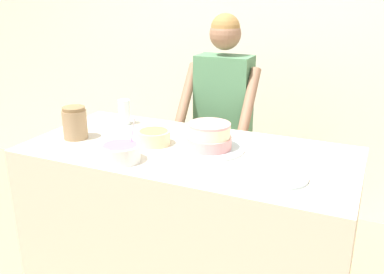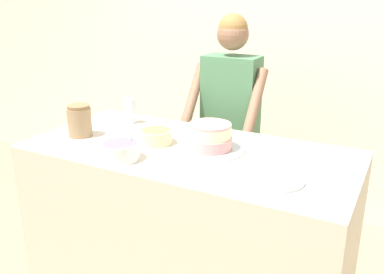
{
  "view_description": "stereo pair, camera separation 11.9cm",
  "coord_description": "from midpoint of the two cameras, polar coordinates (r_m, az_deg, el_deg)",
  "views": [
    {
      "loc": [
        0.8,
        -1.36,
        1.68
      ],
      "look_at": [
        0.04,
        0.34,
        1.03
      ],
      "focal_mm": 40.0,
      "sensor_mm": 36.0,
      "label": 1
    },
    {
      "loc": [
        0.91,
        -1.31,
        1.68
      ],
      "look_at": [
        0.04,
        0.34,
        1.03
      ],
      "focal_mm": 40.0,
      "sensor_mm": 36.0,
      "label": 2
    }
  ],
  "objects": [
    {
      "name": "drinking_glass",
      "position": [
        2.44,
        -6.9,
        3.44
      ],
      "size": [
        0.07,
        0.07,
        0.14
      ],
      "color": "silver",
      "rests_on": "counter"
    },
    {
      "name": "ceramic_plate",
      "position": [
        1.76,
        12.81,
        -5.53
      ],
      "size": [
        0.25,
        0.25,
        0.01
      ],
      "color": "silver",
      "rests_on": "counter"
    },
    {
      "name": "person_baker",
      "position": [
        2.65,
        6.35,
        3.04
      ],
      "size": [
        0.45,
        0.42,
        1.55
      ],
      "color": "#2D2D38",
      "rests_on": "ground_plane"
    },
    {
      "name": "stoneware_jar",
      "position": [
        2.27,
        -13.33,
        2.1
      ],
      "size": [
        0.12,
        0.12,
        0.17
      ],
      "color": "#9E7F5B",
      "rests_on": "counter"
    },
    {
      "name": "frosting_bowl_yellow",
      "position": [
        2.12,
        -3.27,
        0.13
      ],
      "size": [
        0.16,
        0.16,
        0.07
      ],
      "color": "beige",
      "rests_on": "counter"
    },
    {
      "name": "frosting_bowl_purple",
      "position": [
        1.93,
        -7.85,
        -1.78
      ],
      "size": [
        0.18,
        0.18,
        0.2
      ],
      "color": "white",
      "rests_on": "counter"
    },
    {
      "name": "cake",
      "position": [
        2.02,
        4.08,
        -0.24
      ],
      "size": [
        0.34,
        0.34,
        0.13
      ],
      "color": "silver",
      "rests_on": "counter"
    },
    {
      "name": "wall_back",
      "position": [
        3.31,
        12.97,
        12.08
      ],
      "size": [
        10.0,
        0.05,
        2.6
      ],
      "color": "silver",
      "rests_on": "ground_plane"
    },
    {
      "name": "counter",
      "position": [
        2.26,
        1.13,
        -13.0
      ],
      "size": [
        1.58,
        0.75,
        0.96
      ],
      "color": "beige",
      "rests_on": "ground_plane"
    }
  ]
}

